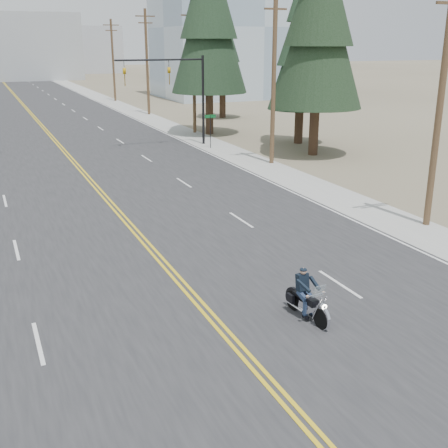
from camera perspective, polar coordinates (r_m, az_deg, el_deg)
name	(u,v)px	position (r m, az deg, el deg)	size (l,w,h in m)	color
ground_plane	(264,378)	(14.56, 4.12, -15.33)	(400.00, 400.00, 0.00)	#776D56
road	(23,105)	(81.32, -19.74, 11.34)	(20.00, 200.00, 0.01)	#303033
sidewalk_right	(108,101)	(82.93, -11.66, 12.12)	(3.00, 200.00, 0.01)	#A5A5A0
traffic_mast_right	(179,83)	(45.30, -4.61, 14.08)	(7.10, 0.26, 7.00)	black
street_sign	(210,125)	(44.40, -1.39, 9.99)	(0.90, 0.06, 2.62)	black
utility_pole_a	(441,98)	(26.25, 21.17, 11.89)	(2.20, 0.30, 11.00)	brown
utility_pole_b	(274,74)	(38.40, 5.09, 14.94)	(2.20, 0.30, 11.50)	brown
utility_pole_c	(194,69)	(52.08, -3.08, 15.49)	(2.20, 0.30, 11.00)	brown
utility_pole_d	(147,61)	(66.32, -7.83, 16.11)	(2.20, 0.30, 11.50)	brown
utility_pole_e	(113,59)	(82.79, -11.22, 16.12)	(2.20, 0.30, 11.00)	brown
glass_building	(240,28)	(89.14, 1.64, 19.29)	(24.00, 16.00, 20.00)	#9EB5CC
haze_bldg_b	(36,47)	(136.42, -18.54, 16.71)	(18.00, 14.00, 14.00)	#ADB2B7
haze_bldg_c	(196,37)	(129.11, -2.91, 18.43)	(16.00, 12.00, 18.00)	#B7BCC6
haze_bldg_e	(92,50)	(163.65, -13.27, 16.86)	(14.00, 14.00, 12.00)	#B7BCC6
motorcyclist	(308,295)	(17.10, 8.49, -7.15)	(0.86, 2.00, 1.56)	black
conifer_near	(320,12)	(41.88, 9.69, 20.46)	(6.55, 6.55, 17.33)	#382619
conifer_mid	(302,42)	(46.74, 7.95, 17.87)	(5.23, 5.23, 13.95)	#382619
conifer_tall	(209,9)	(51.39, -1.58, 20.97)	(6.68, 6.68, 18.55)	#382619
conifer_far	(222,45)	(62.80, -0.15, 17.70)	(4.98, 4.98, 13.35)	#382619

